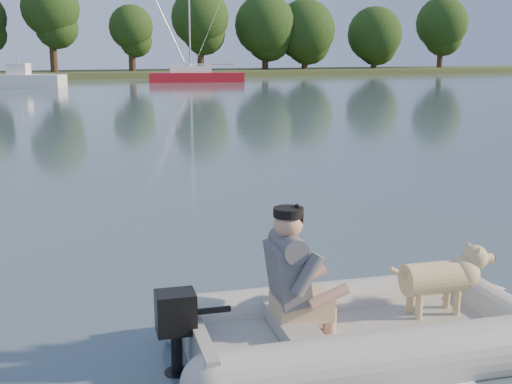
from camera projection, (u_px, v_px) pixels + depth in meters
name	position (u px, v px, depth m)	size (l,w,h in m)	color
water	(332.00, 324.00, 5.99)	(160.00, 160.00, 0.00)	slate
shore_bank	(13.00, 76.00, 61.71)	(160.00, 12.00, 0.70)	#47512D
treeline	(117.00, 22.00, 63.60)	(94.39, 7.35, 9.27)	#332316
dinghy	(370.00, 284.00, 5.37)	(4.56, 3.11, 1.36)	#9B9C97
man	(290.00, 269.00, 5.20)	(0.71, 0.61, 1.06)	#58595D
dog	(434.00, 283.00, 5.59)	(0.92, 0.33, 0.61)	tan
outboard_motor	(176.00, 337.00, 5.01)	(0.41, 0.29, 0.77)	black
motorboat	(22.00, 71.00, 45.61)	(5.96, 2.29, 2.52)	white
sailboat	(195.00, 76.00, 54.28)	(8.24, 4.26, 10.87)	maroon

